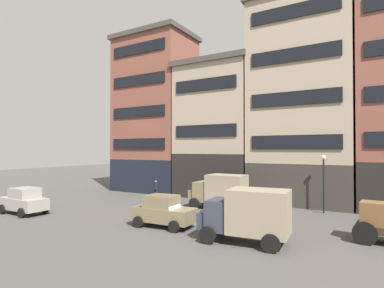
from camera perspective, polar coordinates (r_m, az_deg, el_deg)
The scene contains 10 objects.
ground_plane at distance 20.38m, azimuth 0.98°, elevation -13.84°, with size 120.00×120.00×0.00m, color #4C4947.
building_far_left at distance 34.84m, azimuth -6.78°, elevation 5.73°, with size 8.53×6.19×17.08m.
building_center_left at distance 30.57m, azimuth 4.93°, elevation 2.78°, with size 7.78×6.19×12.97m.
building_center_right at distance 28.33m, azimuth 19.49°, elevation 7.71°, with size 8.60×6.19×17.47m.
delivery_truck_near at distance 15.62m, azimuth 10.02°, elevation -12.49°, with size 4.48×2.45×2.62m.
delivery_truck_far at distance 23.81m, azimuth 5.08°, elevation -8.48°, with size 4.37×2.17×2.62m.
sedan_light at distance 25.12m, azimuth -28.50°, elevation -9.15°, with size 3.73×1.91×1.83m.
sedan_parked_curb at distance 18.68m, azimuth -5.35°, elevation -12.17°, with size 3.79×2.05×1.83m.
pedestrian_officer at distance 28.91m, azimuth -6.67°, elevation -8.02°, with size 0.40×0.40×1.79m.
streetlamp_curbside at distance 24.08m, azimuth 23.02°, elevation -5.34°, with size 0.32×0.32×4.12m.
Camera 1 is at (9.82, -17.27, 4.56)m, focal length 29.04 mm.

